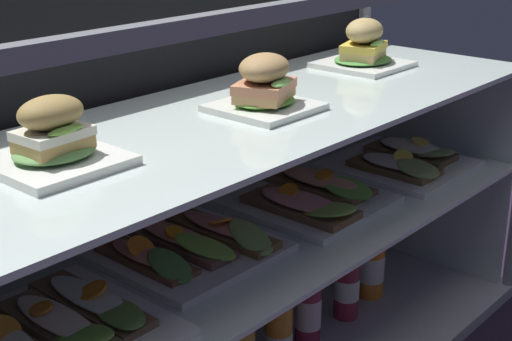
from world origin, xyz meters
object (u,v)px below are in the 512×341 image
at_px(plated_roll_sandwich_mid_right, 264,88).
at_px(open_sandwich_tray_mid_right, 404,160).
at_px(plated_roll_sandwich_left_of_center, 364,49).
at_px(plated_roll_sandwich_far_right, 54,142).
at_px(juice_bottle_near_post, 347,283).
at_px(juice_bottle_back_right, 308,304).
at_px(juice_bottle_front_left_end, 372,263).
at_px(juice_bottle_front_right_end, 279,333).
at_px(open_sandwich_tray_near_right_corner, 188,245).
at_px(open_sandwich_tray_mid_left, 312,196).
at_px(open_sandwich_tray_right_of_center, 56,329).

xyz_separation_m(plated_roll_sandwich_mid_right, open_sandwich_tray_mid_right, (0.52, -0.01, -0.28)).
height_order(plated_roll_sandwich_left_of_center, open_sandwich_tray_mid_right, plated_roll_sandwich_left_of_center).
bearing_deg(plated_roll_sandwich_far_right, juice_bottle_near_post, -2.05).
height_order(plated_roll_sandwich_far_right, juice_bottle_back_right, plated_roll_sandwich_far_right).
bearing_deg(juice_bottle_near_post, juice_bottle_front_left_end, 5.04).
height_order(plated_roll_sandwich_mid_right, juice_bottle_front_left_end, plated_roll_sandwich_mid_right).
distance_m(plated_roll_sandwich_far_right, juice_bottle_front_right_end, 0.75).
relative_size(plated_roll_sandwich_left_of_center, open_sandwich_tray_near_right_corner, 0.58).
height_order(plated_roll_sandwich_far_right, juice_bottle_front_left_end, plated_roll_sandwich_far_right).
height_order(open_sandwich_tray_mid_left, juice_bottle_front_right_end, open_sandwich_tray_mid_left).
distance_m(open_sandwich_tray_right_of_center, open_sandwich_tray_mid_left, 0.68).
bearing_deg(juice_bottle_near_post, plated_roll_sandwich_far_right, 177.95).
xyz_separation_m(open_sandwich_tray_mid_right, juice_bottle_near_post, (-0.20, 0.02, -0.27)).
distance_m(open_sandwich_tray_near_right_corner, juice_bottle_back_right, 0.43).
relative_size(juice_bottle_back_right, juice_bottle_front_left_end, 1.01).
xyz_separation_m(plated_roll_sandwich_far_right, plated_roll_sandwich_mid_right, (0.44, -0.03, 0.01)).
distance_m(plated_roll_sandwich_left_of_center, juice_bottle_near_post, 0.56).
relative_size(plated_roll_sandwich_far_right, plated_roll_sandwich_left_of_center, 0.98).
bearing_deg(open_sandwich_tray_mid_right, plated_roll_sandwich_mid_right, 178.61).
distance_m(plated_roll_sandwich_mid_right, juice_bottle_front_left_end, 0.70).
relative_size(open_sandwich_tray_near_right_corner, juice_bottle_front_left_end, 1.43).
height_order(plated_roll_sandwich_left_of_center, juice_bottle_back_right, plated_roll_sandwich_left_of_center).
bearing_deg(plated_roll_sandwich_far_right, juice_bottle_front_left_end, -1.02).
relative_size(open_sandwich_tray_mid_right, juice_bottle_front_left_end, 1.39).
bearing_deg(open_sandwich_tray_right_of_center, open_sandwich_tray_mid_left, 2.77).
xyz_separation_m(open_sandwich_tray_mid_left, open_sandwich_tray_mid_right, (0.34, -0.03, -0.00)).
xyz_separation_m(open_sandwich_tray_right_of_center, open_sandwich_tray_near_right_corner, (0.33, 0.06, -0.00)).
distance_m(juice_bottle_front_right_end, juice_bottle_back_right, 0.11).
xyz_separation_m(plated_roll_sandwich_far_right, open_sandwich_tray_mid_left, (0.61, -0.02, -0.27)).
bearing_deg(open_sandwich_tray_right_of_center, plated_roll_sandwich_left_of_center, 5.72).
xyz_separation_m(plated_roll_sandwich_far_right, juice_bottle_front_right_end, (0.50, -0.03, -0.55)).
bearing_deg(open_sandwich_tray_right_of_center, juice_bottle_near_post, 1.78).
bearing_deg(juice_bottle_back_right, juice_bottle_front_right_end, -177.33).
bearing_deg(open_sandwich_tray_near_right_corner, plated_roll_sandwich_left_of_center, 3.14).
relative_size(plated_roll_sandwich_far_right, juice_bottle_near_post, 0.83).
height_order(open_sandwich_tray_mid_left, juice_bottle_back_right, open_sandwich_tray_mid_left).
bearing_deg(open_sandwich_tray_right_of_center, open_sandwich_tray_mid_right, 0.35).
height_order(plated_roll_sandwich_mid_right, open_sandwich_tray_mid_left, plated_roll_sandwich_mid_right).
relative_size(open_sandwich_tray_mid_left, open_sandwich_tray_mid_right, 1.04).
xyz_separation_m(plated_roll_sandwich_left_of_center, open_sandwich_tray_near_right_corner, (-0.61, -0.03, -0.28)).
bearing_deg(open_sandwich_tray_mid_right, plated_roll_sandwich_left_of_center, 127.92).
height_order(open_sandwich_tray_mid_left, juice_bottle_front_left_end, open_sandwich_tray_mid_left).
height_order(plated_roll_sandwich_mid_right, open_sandwich_tray_near_right_corner, plated_roll_sandwich_mid_right).
xyz_separation_m(plated_roll_sandwich_mid_right, juice_bottle_front_left_end, (0.45, 0.02, -0.54)).
relative_size(open_sandwich_tray_near_right_corner, juice_bottle_front_right_end, 1.65).
relative_size(plated_roll_sandwich_mid_right, open_sandwich_tray_right_of_center, 0.56).
distance_m(plated_roll_sandwich_far_right, open_sandwich_tray_mid_right, 0.99).
bearing_deg(plated_roll_sandwich_mid_right, open_sandwich_tray_right_of_center, -177.85).
relative_size(plated_roll_sandwich_far_right, juice_bottle_front_right_end, 0.93).
xyz_separation_m(juice_bottle_front_right_end, juice_bottle_back_right, (0.11, 0.01, 0.02)).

